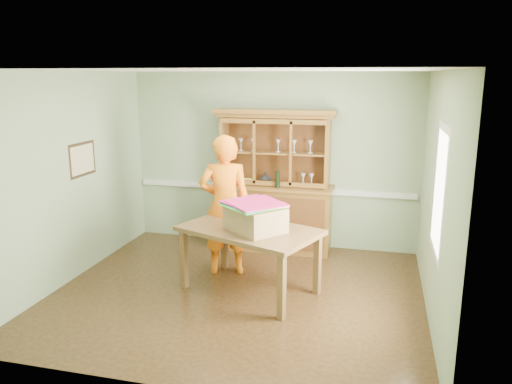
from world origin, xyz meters
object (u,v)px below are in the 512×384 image
(cardboard_box, at_px, (255,218))
(china_hutch, at_px, (274,201))
(person, at_px, (225,205))
(dining_table, at_px, (250,236))

(cardboard_box, bearing_deg, china_hutch, 94.61)
(cardboard_box, xyz_separation_m, person, (-0.57, 0.59, -0.02))
(dining_table, xyz_separation_m, person, (-0.48, 0.52, 0.22))
(cardboard_box, distance_m, person, 0.82)
(china_hutch, xyz_separation_m, dining_table, (0.05, -1.64, -0.03))
(china_hutch, height_order, dining_table, china_hutch)
(cardboard_box, bearing_deg, person, 133.78)
(china_hutch, xyz_separation_m, cardboard_box, (0.14, -1.71, 0.21))
(dining_table, bearing_deg, person, 153.97)
(china_hutch, distance_m, person, 1.21)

